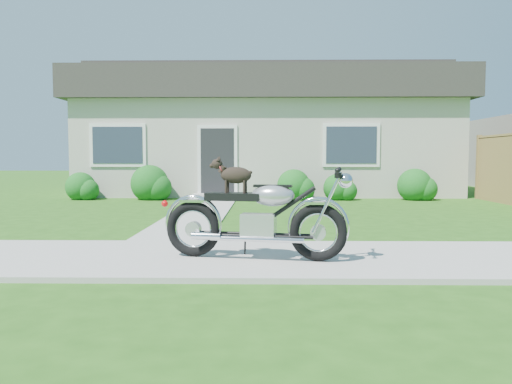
# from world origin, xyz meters

# --- Properties ---
(ground) EXTENTS (80.00, 80.00, 0.00)m
(ground) POSITION_xyz_m (0.00, 0.00, 0.00)
(ground) COLOR #235114
(ground) RESTS_ON ground
(sidewalk) EXTENTS (24.00, 2.20, 0.04)m
(sidewalk) POSITION_xyz_m (0.00, 0.00, 0.02)
(sidewalk) COLOR #9E9B93
(sidewalk) RESTS_ON ground
(walkway) EXTENTS (1.20, 8.00, 0.03)m
(walkway) POSITION_xyz_m (-1.50, 5.00, 0.01)
(walkway) COLOR #9E9B93
(walkway) RESTS_ON ground
(house) EXTENTS (12.60, 7.03, 4.50)m
(house) POSITION_xyz_m (-0.00, 11.99, 2.16)
(house) COLOR beige
(house) RESTS_ON ground
(shrub_row) EXTENTS (10.67, 1.10, 1.10)m
(shrub_row) POSITION_xyz_m (-0.51, 8.50, 0.41)
(shrub_row) COLOR #175A1A
(shrub_row) RESTS_ON ground
(potted_plant_left) EXTENTS (0.79, 0.71, 0.78)m
(potted_plant_left) POSITION_xyz_m (-3.47, 8.55, 0.39)
(potted_plant_left) COLOR #1B6019
(potted_plant_left) RESTS_ON ground
(potted_plant_right) EXTENTS (0.62, 0.62, 0.79)m
(potted_plant_right) POSITION_xyz_m (0.65, 8.55, 0.40)
(potted_plant_right) COLOR #1B621B
(potted_plant_right) RESTS_ON ground
(motorcycle_with_dog) EXTENTS (2.21, 0.71, 1.18)m
(motorcycle_with_dog) POSITION_xyz_m (-0.16, -0.18, 0.55)
(motorcycle_with_dog) COLOR black
(motorcycle_with_dog) RESTS_ON sidewalk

